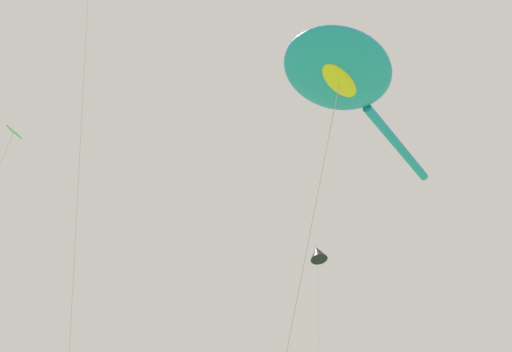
{
  "coord_description": "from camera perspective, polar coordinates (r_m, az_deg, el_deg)",
  "views": [
    {
      "loc": [
        -6.43,
        -2.72,
        1.75
      ],
      "look_at": [
        -2.79,
        8.25,
        8.83
      ],
      "focal_mm": 42.11,
      "sensor_mm": 36.0,
      "label": 1
    }
  ],
  "objects": [
    {
      "name": "big_show_kite",
      "position": [
        21.16,
        8.14,
        9.46
      ],
      "size": [
        9.32,
        7.81,
        16.02
      ],
      "rotation": [
        0.0,
        0.0,
        -2.48
      ],
      "color": "#1E8CBF",
      "rests_on": "ground"
    },
    {
      "name": "small_kite_triangle_green",
      "position": [
        38.76,
        5.87,
        -7.35
      ],
      "size": [
        2.33,
        2.7,
        18.16
      ],
      "rotation": [
        0.0,
        0.0,
        0.22
      ],
      "color": "black",
      "rests_on": "ground"
    }
  ]
}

